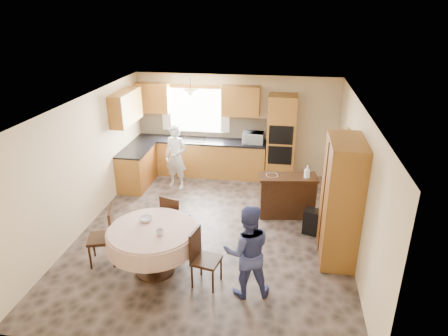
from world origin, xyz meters
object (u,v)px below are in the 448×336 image
chair_left (106,233)px  chair_right (202,255)px  person_dining (247,251)px  dining_table (152,238)px  oven_tower (281,139)px  cupboard (341,201)px  sideboard (287,197)px  person_sink (176,157)px  chair_back (173,216)px

chair_left → chair_right: bearing=62.9°
person_dining → chair_left: bearing=-23.4°
dining_table → chair_right: (0.83, -0.15, -0.12)m
oven_tower → chair_right: oven_tower is taller
oven_tower → cupboard: size_ratio=1.00×
cupboard → chair_left: cupboard is taller
dining_table → person_dining: 1.57m
sideboard → person_sink: bearing=151.0°
person_sink → cupboard: bearing=-18.4°
dining_table → oven_tower: bearing=65.0°
chair_right → person_sink: bearing=33.0°
sideboard → cupboard: 1.68m
chair_back → chair_right: size_ratio=1.00×
dining_table → chair_back: 0.94m
chair_left → person_sink: person_sink is taller
sideboard → cupboard: cupboard is taller
chair_right → person_dining: bearing=-88.6°
chair_left → chair_right: size_ratio=1.06×
oven_tower → cupboard: oven_tower is taller
dining_table → person_dining: (1.54, -0.28, 0.10)m
oven_tower → person_dining: 4.36m
chair_right → person_sink: 3.63m
person_sink → person_dining: person_sink is taller
sideboard → chair_right: bearing=-126.3°
dining_table → chair_left: size_ratio=1.44×
oven_tower → chair_back: size_ratio=2.27×
chair_left → sideboard: bearing=108.2°
chair_back → person_sink: person_sink is taller
oven_tower → person_sink: bearing=-160.8°
chair_back → person_dining: person_dining is taller
sideboard → chair_back: (-2.03, -1.31, 0.10)m
chair_right → chair_left: bearing=91.5°
sideboard → chair_back: bearing=-155.6°
sideboard → dining_table: sideboard is taller
sideboard → dining_table: size_ratio=0.81×
chair_back → person_sink: size_ratio=0.62×
sideboard → cupboard: bearing=-64.7°
person_dining → dining_table: bearing=-23.7°
sideboard → dining_table: 3.08m
oven_tower → cupboard: (1.07, -3.10, -0.00)m
chair_back → person_dining: (1.47, -1.21, 0.22)m
cupboard → chair_right: bearing=-152.6°
cupboard → chair_left: bearing=-168.1°
oven_tower → dining_table: bearing=-115.0°
oven_tower → dining_table: oven_tower is taller
oven_tower → sideboard: bearing=-83.5°
sideboard → person_dining: person_dining is taller
chair_right → person_dining: size_ratio=0.63×
chair_left → chair_back: bearing=113.2°
person_sink → person_dining: 4.05m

